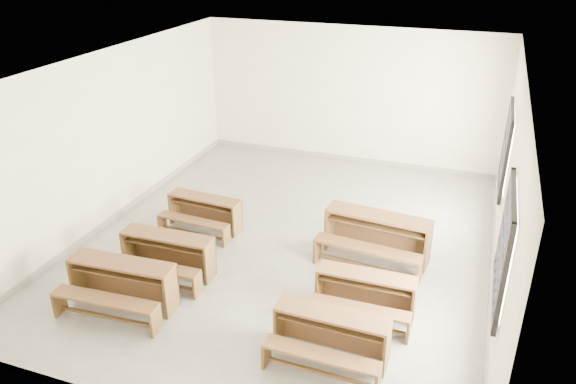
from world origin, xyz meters
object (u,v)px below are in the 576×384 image
(desk_set_1, at_px, (167,252))
(desk_set_4, at_px, (365,291))
(desk_set_0, at_px, (121,281))
(desk_set_5, at_px, (376,234))
(desk_set_3, at_px, (331,333))
(desk_set_2, at_px, (204,211))

(desk_set_1, relative_size, desk_set_4, 1.07)
(desk_set_0, distance_m, desk_set_4, 3.58)
(desk_set_0, height_order, desk_set_1, desk_set_0)
(desk_set_1, xyz_separation_m, desk_set_5, (3.09, 1.61, 0.06))
(desk_set_0, xyz_separation_m, desk_set_1, (0.18, 0.98, -0.02))
(desk_set_3, xyz_separation_m, desk_set_5, (0.05, 2.65, 0.07))
(desk_set_4, distance_m, desk_set_5, 1.58)
(desk_set_4, bearing_deg, desk_set_5, 95.31)
(desk_set_3, bearing_deg, desk_set_4, 80.23)
(desk_set_3, height_order, desk_set_4, desk_set_3)
(desk_set_0, relative_size, desk_set_5, 0.89)
(desk_set_4, xyz_separation_m, desk_set_5, (-0.16, 1.57, 0.09))
(desk_set_3, relative_size, desk_set_4, 1.05)
(desk_set_4, height_order, desk_set_5, desk_set_5)
(desk_set_1, relative_size, desk_set_3, 1.02)
(desk_set_2, bearing_deg, desk_set_3, -35.42)
(desk_set_1, relative_size, desk_set_5, 0.83)
(desk_set_3, relative_size, desk_set_5, 0.81)
(desk_set_0, bearing_deg, desk_set_4, 13.47)
(desk_set_0, xyz_separation_m, desk_set_5, (3.26, 2.59, 0.04))
(desk_set_0, xyz_separation_m, desk_set_2, (0.03, 2.55, -0.05))
(desk_set_5, bearing_deg, desk_set_4, -78.34)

